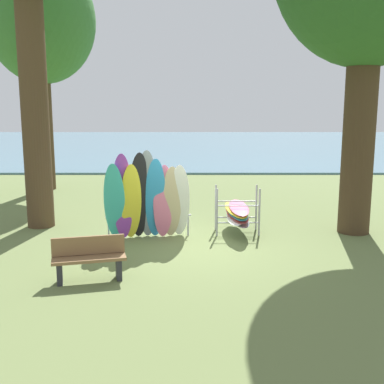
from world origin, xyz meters
name	(u,v)px	position (x,y,z in m)	size (l,w,h in m)	color
ground_plane	(188,246)	(0.00, 0.00, 0.00)	(80.00, 80.00, 0.00)	olive
lake_water	(190,144)	(0.00, 30.00, 0.05)	(80.00, 36.00, 0.10)	slate
tree_mid_behind	(39,22)	(-5.73, 7.96, 6.51)	(4.16, 4.16, 8.97)	#4C3823
leaning_board_pile	(145,200)	(-1.06, 0.55, 1.04)	(2.20, 0.99, 2.31)	#38B2AD
board_storage_rack	(236,213)	(1.27, 1.19, 0.55)	(1.15, 2.13, 1.25)	#9EA0A5
park_bench	(88,258)	(-1.92, -2.31, 0.45)	(1.46, 0.74, 0.85)	#2D2D33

